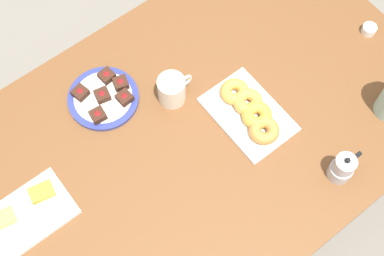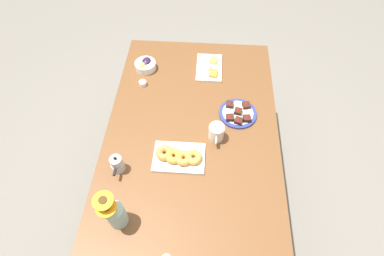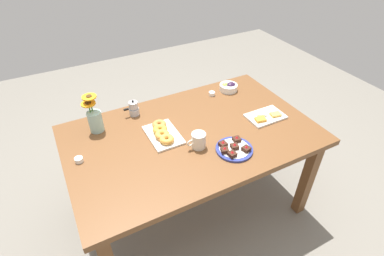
% 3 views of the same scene
% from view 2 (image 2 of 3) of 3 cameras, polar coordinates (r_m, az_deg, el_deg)
% --- Properties ---
extents(ground_plane, '(6.00, 6.00, 0.00)m').
position_cam_2_polar(ground_plane, '(2.38, -0.00, -10.97)').
color(ground_plane, slate).
extents(dining_table, '(1.60, 1.00, 0.74)m').
position_cam_2_polar(dining_table, '(1.80, -0.00, -2.31)').
color(dining_table, brown).
rests_on(dining_table, ground_plane).
extents(coffee_mug, '(0.12, 0.09, 0.10)m').
position_cam_2_polar(coffee_mug, '(1.68, 4.65, -0.83)').
color(coffee_mug, silver).
rests_on(coffee_mug, dining_table).
extents(grape_bowl, '(0.14, 0.14, 0.07)m').
position_cam_2_polar(grape_bowl, '(2.09, -8.85, 11.79)').
color(grape_bowl, white).
rests_on(grape_bowl, dining_table).
extents(cheese_platter, '(0.26, 0.17, 0.03)m').
position_cam_2_polar(cheese_platter, '(2.08, 3.38, 11.42)').
color(cheese_platter, white).
rests_on(cheese_platter, dining_table).
extents(croissant_platter, '(0.19, 0.28, 0.05)m').
position_cam_2_polar(croissant_platter, '(1.62, -2.57, -5.44)').
color(croissant_platter, white).
rests_on(croissant_platter, dining_table).
extents(jam_cup_berry, '(0.05, 0.05, 0.03)m').
position_cam_2_polar(jam_cup_berry, '(1.99, -9.37, 8.44)').
color(jam_cup_berry, white).
rests_on(jam_cup_berry, dining_table).
extents(dessert_plate, '(0.23, 0.23, 0.05)m').
position_cam_2_polar(dessert_plate, '(1.82, 8.73, 2.79)').
color(dessert_plate, navy).
rests_on(dessert_plate, dining_table).
extents(flower_vase, '(0.11, 0.11, 0.25)m').
position_cam_2_polar(flower_vase, '(1.46, -14.42, -15.58)').
color(flower_vase, '#99C1B7').
rests_on(flower_vase, dining_table).
extents(moka_pot, '(0.11, 0.07, 0.12)m').
position_cam_2_polar(moka_pot, '(1.61, -14.05, -6.71)').
color(moka_pot, '#B7B7BC').
rests_on(moka_pot, dining_table).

